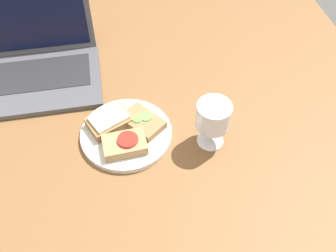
{
  "coord_description": "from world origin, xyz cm",
  "views": [
    {
      "loc": [
        -5.84,
        -59.92,
        79.52
      ],
      "look_at": [
        4.78,
        -1.3,
        8.0
      ],
      "focal_mm": 40.0,
      "sensor_mm": 36.0,
      "label": 1
    }
  ],
  "objects_px": {
    "plate": "(126,134)",
    "laptop": "(42,62)",
    "wine_glass": "(213,118)",
    "sandwich_with_tomato": "(125,144)",
    "sandwich_with_cucumber": "(143,122)",
    "sandwich_with_cheese": "(109,121)"
  },
  "relations": [
    {
      "from": "plate",
      "to": "wine_glass",
      "type": "relative_size",
      "value": 1.79
    },
    {
      "from": "plate",
      "to": "sandwich_with_cucumber",
      "type": "xyz_separation_m",
      "value": [
        0.05,
        0.02,
        0.02
      ]
    },
    {
      "from": "sandwich_with_cheese",
      "to": "wine_glass",
      "type": "xyz_separation_m",
      "value": [
        0.25,
        -0.09,
        0.06
      ]
    },
    {
      "from": "sandwich_with_tomato",
      "to": "plate",
      "type": "bearing_deg",
      "value": 81.96
    },
    {
      "from": "sandwich_with_cheese",
      "to": "plate",
      "type": "bearing_deg",
      "value": -38.87
    },
    {
      "from": "sandwich_with_cucumber",
      "to": "laptop",
      "type": "height_order",
      "value": "laptop"
    },
    {
      "from": "sandwich_with_cucumber",
      "to": "wine_glass",
      "type": "relative_size",
      "value": 0.98
    },
    {
      "from": "plate",
      "to": "sandwich_with_tomato",
      "type": "xyz_separation_m",
      "value": [
        -0.01,
        -0.05,
        0.02
      ]
    },
    {
      "from": "sandwich_with_cucumber",
      "to": "laptop",
      "type": "distance_m",
      "value": 0.37
    },
    {
      "from": "sandwich_with_cucumber",
      "to": "laptop",
      "type": "xyz_separation_m",
      "value": [
        -0.26,
        0.27,
        0.02
      ]
    },
    {
      "from": "sandwich_with_cheese",
      "to": "wine_glass",
      "type": "height_order",
      "value": "wine_glass"
    },
    {
      "from": "wine_glass",
      "to": "laptop",
      "type": "bearing_deg",
      "value": 141.37
    },
    {
      "from": "sandwich_with_cheese",
      "to": "laptop",
      "type": "xyz_separation_m",
      "value": [
        -0.18,
        0.25,
        0.01
      ]
    },
    {
      "from": "sandwich_with_cheese",
      "to": "sandwich_with_tomato",
      "type": "distance_m",
      "value": 0.09
    },
    {
      "from": "plate",
      "to": "sandwich_with_tomato",
      "type": "bearing_deg",
      "value": -98.04
    },
    {
      "from": "plate",
      "to": "laptop",
      "type": "distance_m",
      "value": 0.36
    },
    {
      "from": "sandwich_with_cucumber",
      "to": "sandwich_with_tomato",
      "type": "height_order",
      "value": "sandwich_with_tomato"
    },
    {
      "from": "plate",
      "to": "sandwich_with_cucumber",
      "type": "distance_m",
      "value": 0.05
    },
    {
      "from": "sandwich_with_cheese",
      "to": "laptop",
      "type": "height_order",
      "value": "laptop"
    },
    {
      "from": "sandwich_with_tomato",
      "to": "laptop",
      "type": "distance_m",
      "value": 0.39
    },
    {
      "from": "sandwich_with_tomato",
      "to": "laptop",
      "type": "height_order",
      "value": "laptop"
    },
    {
      "from": "sandwich_with_cucumber",
      "to": "laptop",
      "type": "relative_size",
      "value": 0.39
    }
  ]
}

